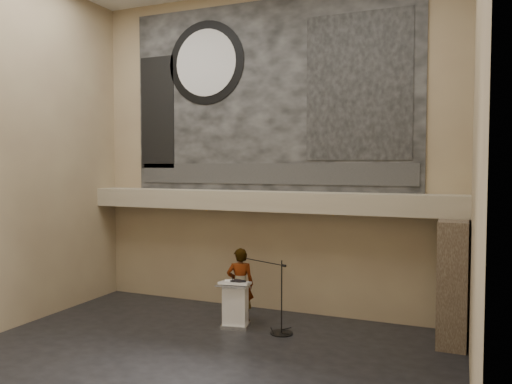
% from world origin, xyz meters
% --- Properties ---
extents(floor, '(10.00, 10.00, 0.00)m').
position_xyz_m(floor, '(0.00, 0.00, 0.00)').
color(floor, black).
rests_on(floor, ground).
extents(wall_back, '(10.00, 0.02, 8.50)m').
position_xyz_m(wall_back, '(0.00, 4.00, 4.25)').
color(wall_back, '#8B7358').
rests_on(wall_back, floor).
extents(wall_front, '(10.00, 0.02, 8.50)m').
position_xyz_m(wall_front, '(0.00, -4.00, 4.25)').
color(wall_front, '#8B7358').
rests_on(wall_front, floor).
extents(wall_left, '(0.02, 8.00, 8.50)m').
position_xyz_m(wall_left, '(-5.00, 0.00, 4.25)').
color(wall_left, '#8B7358').
rests_on(wall_left, floor).
extents(wall_right, '(0.02, 8.00, 8.50)m').
position_xyz_m(wall_right, '(5.00, 0.00, 4.25)').
color(wall_right, '#8B7358').
rests_on(wall_right, floor).
extents(soffit, '(10.00, 0.80, 0.50)m').
position_xyz_m(soffit, '(0.00, 3.60, 2.95)').
color(soffit, '#9E937A').
rests_on(soffit, wall_back).
extents(sprinkler_left, '(0.04, 0.04, 0.06)m').
position_xyz_m(sprinkler_left, '(-1.60, 3.55, 2.67)').
color(sprinkler_left, '#B2893D').
rests_on(sprinkler_left, soffit).
extents(sprinkler_right, '(0.04, 0.04, 0.06)m').
position_xyz_m(sprinkler_right, '(1.90, 3.55, 2.67)').
color(sprinkler_right, '#B2893D').
rests_on(sprinkler_right, soffit).
extents(banner, '(8.00, 0.05, 5.00)m').
position_xyz_m(banner, '(0.00, 3.97, 5.70)').
color(banner, black).
rests_on(banner, wall_back).
extents(banner_text_strip, '(7.76, 0.02, 0.55)m').
position_xyz_m(banner_text_strip, '(0.00, 3.93, 3.65)').
color(banner_text_strip, '#2A2A2A').
rests_on(banner_text_strip, banner).
extents(banner_clock_rim, '(2.30, 0.02, 2.30)m').
position_xyz_m(banner_clock_rim, '(-1.80, 3.93, 6.70)').
color(banner_clock_rim, black).
rests_on(banner_clock_rim, banner).
extents(banner_clock_face, '(1.84, 0.02, 1.84)m').
position_xyz_m(banner_clock_face, '(-1.80, 3.91, 6.70)').
color(banner_clock_face, silver).
rests_on(banner_clock_face, banner).
extents(banner_building_print, '(2.60, 0.02, 3.60)m').
position_xyz_m(banner_building_print, '(2.40, 3.93, 5.80)').
color(banner_building_print, black).
rests_on(banner_building_print, banner).
extents(banner_brick_print, '(1.10, 0.02, 3.20)m').
position_xyz_m(banner_brick_print, '(-3.40, 3.93, 5.40)').
color(banner_brick_print, black).
rests_on(banner_brick_print, banner).
extents(stone_pier, '(0.60, 1.40, 2.70)m').
position_xyz_m(stone_pier, '(4.65, 3.15, 1.35)').
color(stone_pier, '#413428').
rests_on(stone_pier, floor).
extents(lectern, '(0.79, 0.62, 1.13)m').
position_xyz_m(lectern, '(-0.15, 2.27, 0.55)').
color(lectern, silver).
rests_on(lectern, floor).
extents(binder, '(0.35, 0.31, 0.04)m').
position_xyz_m(binder, '(-0.08, 2.27, 1.12)').
color(binder, black).
rests_on(binder, lectern).
extents(papers, '(0.33, 0.38, 0.00)m').
position_xyz_m(papers, '(-0.31, 2.27, 1.10)').
color(papers, silver).
rests_on(papers, lectern).
extents(speaker_person, '(0.79, 0.66, 1.84)m').
position_xyz_m(speaker_person, '(-0.23, 2.72, 0.92)').
color(speaker_person, white).
rests_on(speaker_person, floor).
extents(mic_stand, '(1.53, 0.80, 1.70)m').
position_xyz_m(mic_stand, '(0.98, 2.27, 0.27)').
color(mic_stand, black).
rests_on(mic_stand, floor).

